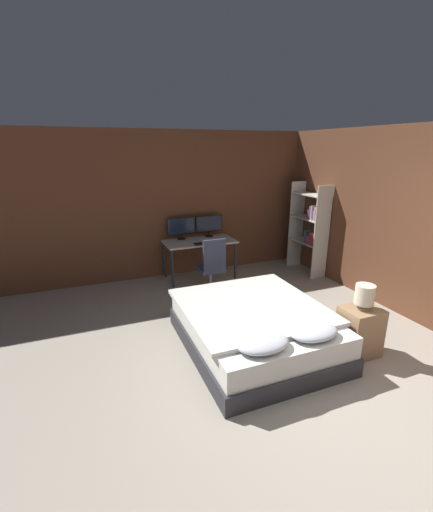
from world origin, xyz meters
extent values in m
plane|color=#9E9384|center=(0.00, 0.00, 0.00)|extent=(20.00, 20.00, 0.00)
cube|color=brown|center=(0.00, 4.24, 1.35)|extent=(12.00, 0.06, 2.70)
cube|color=brown|center=(2.22, 1.50, 1.35)|extent=(0.06, 12.00, 2.70)
cube|color=#2D2D33|center=(-0.25, 1.32, 0.11)|extent=(1.62, 1.98, 0.22)
cube|color=silver|center=(-0.25, 1.32, 0.35)|extent=(1.56, 1.92, 0.25)
cube|color=silver|center=(-0.25, 1.44, 0.50)|extent=(1.66, 1.66, 0.05)
ellipsoid|color=silver|center=(-0.55, 0.58, 0.54)|extent=(0.55, 0.38, 0.13)
ellipsoid|color=silver|center=(0.06, 0.58, 0.54)|extent=(0.55, 0.38, 0.13)
cube|color=#997551|center=(0.84, 0.71, 0.30)|extent=(0.44, 0.37, 0.60)
cylinder|color=gray|center=(0.84, 0.71, 0.60)|extent=(0.15, 0.15, 0.01)
cylinder|color=gray|center=(0.84, 0.71, 0.64)|extent=(0.02, 0.02, 0.05)
cylinder|color=beige|center=(0.84, 0.71, 0.78)|extent=(0.22, 0.22, 0.23)
cube|color=beige|center=(-0.08, 3.83, 0.71)|extent=(1.31, 0.67, 0.03)
cylinder|color=#2D2D33|center=(-0.68, 3.55, 0.35)|extent=(0.05, 0.05, 0.70)
cylinder|color=#2D2D33|center=(0.53, 3.55, 0.35)|extent=(0.05, 0.05, 0.70)
cylinder|color=#2D2D33|center=(-0.68, 4.12, 0.35)|extent=(0.05, 0.05, 0.70)
cylinder|color=#2D2D33|center=(0.53, 4.12, 0.35)|extent=(0.05, 0.05, 0.70)
cylinder|color=black|center=(-0.35, 4.07, 0.73)|extent=(0.16, 0.16, 0.01)
cylinder|color=black|center=(-0.35, 4.07, 0.79)|extent=(0.03, 0.03, 0.09)
cube|color=black|center=(-0.35, 4.07, 0.98)|extent=(0.53, 0.03, 0.31)
cube|color=#192338|center=(-0.35, 4.06, 0.98)|extent=(0.50, 0.00, 0.28)
cylinder|color=black|center=(0.20, 4.07, 0.73)|extent=(0.16, 0.16, 0.01)
cylinder|color=black|center=(0.20, 4.07, 0.79)|extent=(0.03, 0.03, 0.09)
cube|color=black|center=(0.20, 4.07, 0.98)|extent=(0.53, 0.03, 0.31)
cube|color=#192338|center=(0.20, 4.06, 0.98)|extent=(0.50, 0.00, 0.28)
cube|color=black|center=(-0.08, 3.60, 0.74)|extent=(0.35, 0.13, 0.02)
ellipsoid|color=black|center=(0.19, 3.60, 0.75)|extent=(0.07, 0.05, 0.04)
cylinder|color=black|center=(-0.13, 3.14, 0.02)|extent=(0.52, 0.52, 0.04)
cylinder|color=gray|center=(-0.13, 3.14, 0.21)|extent=(0.05, 0.05, 0.35)
cube|color=#33384C|center=(-0.13, 3.14, 0.42)|extent=(0.43, 0.43, 0.07)
cube|color=#33384C|center=(-0.13, 2.95, 0.72)|extent=(0.39, 0.05, 0.51)
cube|color=beige|center=(2.01, 2.97, 0.87)|extent=(0.33, 0.02, 1.75)
cube|color=beige|center=(2.01, 3.79, 0.87)|extent=(0.33, 0.02, 1.75)
cube|color=beige|center=(2.01, 3.38, 0.61)|extent=(0.33, 0.79, 0.02)
cube|color=beige|center=(2.01, 3.38, 1.08)|extent=(0.33, 0.79, 0.02)
cube|color=beige|center=(2.01, 3.38, 1.54)|extent=(0.33, 0.79, 0.02)
cube|color=#28282D|center=(2.01, 3.02, 0.71)|extent=(0.27, 0.04, 0.18)
cube|color=#B2332D|center=(2.01, 3.06, 0.71)|extent=(0.27, 0.03, 0.18)
cube|color=#B2332D|center=(2.01, 3.10, 0.74)|extent=(0.27, 0.04, 0.23)
cube|color=#B2332D|center=(2.01, 3.14, 0.74)|extent=(0.27, 0.03, 0.24)
cube|color=#7A387F|center=(2.01, 3.18, 0.71)|extent=(0.27, 0.04, 0.17)
cube|color=#B2332D|center=(2.01, 3.22, 0.71)|extent=(0.27, 0.04, 0.17)
cube|color=#2D4784|center=(2.01, 3.27, 0.73)|extent=(0.27, 0.03, 0.22)
cube|color=#337042|center=(2.01, 3.30, 0.75)|extent=(0.27, 0.03, 0.25)
cube|color=#B2332D|center=(2.01, 3.02, 1.21)|extent=(0.27, 0.04, 0.22)
cube|color=#BCB29E|center=(2.01, 3.06, 1.22)|extent=(0.27, 0.03, 0.25)
cube|color=teal|center=(2.01, 3.09, 1.19)|extent=(0.27, 0.02, 0.19)
cube|color=#7A387F|center=(2.01, 3.12, 1.21)|extent=(0.27, 0.02, 0.23)
cube|color=#BCB29E|center=(2.01, 3.16, 1.23)|extent=(0.27, 0.03, 0.27)
cube|color=#7A387F|center=(2.01, 3.20, 1.22)|extent=(0.27, 0.04, 0.25)
cube|color=#337042|center=(2.01, 3.25, 1.18)|extent=(0.27, 0.02, 0.18)
cube|color=#B2332D|center=(2.01, 3.28, 1.18)|extent=(0.27, 0.03, 0.17)
camera|label=1|loc=(-2.07, -2.00, 2.38)|focal=24.00mm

